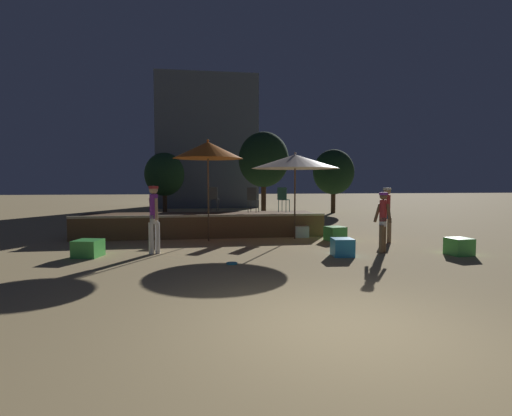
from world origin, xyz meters
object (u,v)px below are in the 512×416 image
Objects in this scene: cube_seat_0 at (342,247)px; bistro_chair_2 at (283,197)px; person_0 at (383,219)px; cube_seat_4 at (335,234)px; frisbee_disc at (232,263)px; patio_umbrella_0 at (295,162)px; background_tree_2 at (334,172)px; cube_seat_2 at (459,247)px; person_2 at (154,215)px; bistro_chair_1 at (213,197)px; cube_seat_1 at (301,231)px; background_tree_0 at (164,174)px; bistro_chair_0 at (253,197)px; background_tree_1 at (264,160)px; patio_umbrella_1 at (208,150)px; cube_seat_3 at (88,248)px; person_1 at (387,212)px.

bistro_chair_2 reaches higher than cube_seat_0.
person_0 reaches higher than cube_seat_0.
frisbee_disc is at bearing -138.85° from cube_seat_4.
patio_umbrella_0 is 11.95m from background_tree_2.
person_2 reaches higher than cube_seat_2.
bistro_chair_1 is at bearing -91.62° from person_0.
cube_seat_2 reaches higher than cube_seat_1.
bistro_chair_0 is at bearing -71.32° from background_tree_0.
patio_umbrella_1 is at bearing -110.16° from background_tree_1.
bistro_chair_1 reaches higher than cube_seat_3.
background_tree_1 reaches higher than bistro_chair_1.
cube_seat_1 is 0.56× the size of bistro_chair_2.
cube_seat_4 is 0.18× the size of background_tree_0.
bistro_chair_2 is at bearing 127.81° from cube_seat_2.
bistro_chair_1 is at bearing -140.65° from person_2.
patio_umbrella_0 is 0.61× the size of background_tree_1.
bistro_chair_1 reaches higher than person_0.
cube_seat_0 is at bearing 138.22° from bistro_chair_0.
patio_umbrella_1 is 4.23m from cube_seat_1.
cube_seat_2 is 0.13× the size of background_tree_1.
person_2 is 4.57m from bistro_chair_0.
cube_seat_3 is at bearing -130.52° from background_tree_2.
person_1 is 6.72× the size of frisbee_disc.
cube_seat_3 is 0.20× the size of background_tree_0.
bistro_chair_1 is 0.19× the size of background_tree_1.
cube_seat_1 is at bearing 166.97° from bistro_chair_1.
bistro_chair_0 is (-1.70, 4.41, 1.13)m from cube_seat_0.
bistro_chair_2 is at bearing 64.95° from frisbee_disc.
background_tree_1 reaches higher than cube_seat_0.
cube_seat_1 is 9.36m from background_tree_1.
person_1 reaches higher than cube_seat_1.
cube_seat_2 is 18.59m from background_tree_0.
person_2 is 4.52m from bistro_chair_1.
cube_seat_0 is 2.97m from frisbee_disc.
background_tree_2 is (10.35, -2.00, 0.14)m from background_tree_0.
bistro_chair_0 is at bearing 144.37° from cube_seat_4.
bistro_chair_2 is (-3.66, 4.71, 1.14)m from cube_seat_2.
cube_seat_3 is 8.74m from person_1.
patio_umbrella_0 is 2.45m from cube_seat_1.
cube_seat_2 is (6.38, -3.51, -2.69)m from patio_umbrella_1.
background_tree_0 is at bearing 169.08° from background_tree_2.
cube_seat_2 is at bearing -45.16° from patio_umbrella_0.
patio_umbrella_1 is 3.36m from bistro_chair_2.
bistro_chair_2 is 0.19× the size of background_tree_1.
cube_seat_0 is 4.86m from bistro_chair_0.
bistro_chair_2 is at bearing -179.74° from person_1.
patio_umbrella_0 is at bearing -128.35° from cube_seat_1.
background_tree_1 reaches higher than bistro_chair_0.
patio_umbrella_1 is 0.69× the size of background_tree_1.
patio_umbrella_1 reaches higher than patio_umbrella_0.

